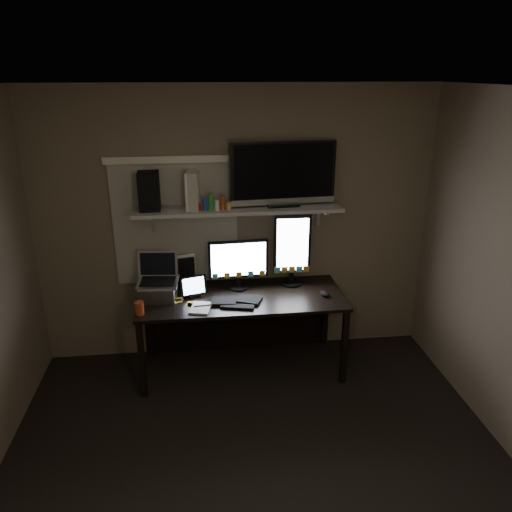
{
  "coord_description": "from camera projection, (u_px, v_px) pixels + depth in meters",
  "views": [
    {
      "loc": [
        -0.35,
        -2.55,
        2.6
      ],
      "look_at": [
        0.11,
        1.25,
        1.16
      ],
      "focal_mm": 35.0,
      "sensor_mm": 36.0,
      "label": 1
    }
  ],
  "objects": [
    {
      "name": "speaker",
      "position": [
        149.0,
        191.0,
        4.19
      ],
      "size": [
        0.18,
        0.22,
        0.32
      ],
      "primitive_type": "cube",
      "rotation": [
        0.0,
        0.0,
        0.03
      ],
      "color": "black",
      "rests_on": "wall_shelf"
    },
    {
      "name": "notepad",
      "position": [
        201.0,
        308.0,
        4.15
      ],
      "size": [
        0.21,
        0.25,
        0.01
      ],
      "primitive_type": "cube",
      "rotation": [
        0.0,
        0.0,
        -0.23
      ],
      "color": "white",
      "rests_on": "desk"
    },
    {
      "name": "wall_shelf",
      "position": [
        238.0,
        209.0,
        4.32
      ],
      "size": [
        1.8,
        0.35,
        0.03
      ],
      "primitive_type": "cube",
      "color": "#ADADA8",
      "rests_on": "back_wall"
    },
    {
      "name": "game_console",
      "position": [
        193.0,
        190.0,
        4.24
      ],
      "size": [
        0.13,
        0.28,
        0.32
      ],
      "primitive_type": "cube",
      "rotation": [
        0.0,
        0.0,
        -0.17
      ],
      "color": "silver",
      "rests_on": "wall_shelf"
    },
    {
      "name": "window_blinds",
      "position": [
        176.0,
        224.0,
        4.46
      ],
      "size": [
        1.1,
        0.02,
        1.1
      ],
      "primitive_type": "cube",
      "color": "#B9B6A6",
      "rests_on": "back_wall"
    },
    {
      "name": "back_wall",
      "position": [
        237.0,
        227.0,
        4.55
      ],
      "size": [
        3.6,
        0.0,
        3.6
      ],
      "primitive_type": "plane",
      "rotation": [
        1.57,
        0.0,
        0.0
      ],
      "color": "#6C5E4E",
      "rests_on": "floor"
    },
    {
      "name": "tv",
      "position": [
        283.0,
        174.0,
        4.27
      ],
      "size": [
        0.93,
        0.24,
        0.55
      ],
      "primitive_type": "cube",
      "rotation": [
        0.0,
        0.0,
        0.08
      ],
      "color": "black",
      "rests_on": "wall_shelf"
    },
    {
      "name": "cup",
      "position": [
        139.0,
        308.0,
        4.04
      ],
      "size": [
        0.08,
        0.08,
        0.11
      ],
      "primitive_type": "cylinder",
      "rotation": [
        0.0,
        0.0,
        0.02
      ],
      "color": "#99391B",
      "rests_on": "desk"
    },
    {
      "name": "monitor_portrait",
      "position": [
        292.0,
        250.0,
        4.51
      ],
      "size": [
        0.34,
        0.07,
        0.68
      ],
      "primitive_type": "cube",
      "rotation": [
        0.0,
        0.0,
        -0.01
      ],
      "color": "black",
      "rests_on": "desk"
    },
    {
      "name": "mouse",
      "position": [
        325.0,
        294.0,
        4.38
      ],
      "size": [
        0.09,
        0.12,
        0.04
      ],
      "primitive_type": "ellipsoid",
      "rotation": [
        0.0,
        0.0,
        0.26
      ],
      "color": "black",
      "rests_on": "desk"
    },
    {
      "name": "desk",
      "position": [
        240.0,
        308.0,
        4.56
      ],
      "size": [
        1.8,
        0.75,
        0.73
      ],
      "color": "black",
      "rests_on": "floor"
    },
    {
      "name": "floor",
      "position": [
        262.0,
        485.0,
        3.32
      ],
      "size": [
        3.6,
        3.6,
        0.0
      ],
      "primitive_type": "plane",
      "color": "black",
      "rests_on": "ground"
    },
    {
      "name": "keyboard",
      "position": [
        236.0,
        301.0,
        4.26
      ],
      "size": [
        0.46,
        0.26,
        0.03
      ],
      "primitive_type": "cube",
      "rotation": [
        0.0,
        0.0,
        -0.23
      ],
      "color": "black",
      "rests_on": "desk"
    },
    {
      "name": "monitor_landscape",
      "position": [
        238.0,
        264.0,
        4.46
      ],
      "size": [
        0.54,
        0.08,
        0.47
      ],
      "primitive_type": "cube",
      "rotation": [
        0.0,
        0.0,
        0.05
      ],
      "color": "black",
      "rests_on": "desk"
    },
    {
      "name": "laptop",
      "position": [
        158.0,
        278.0,
        4.26
      ],
      "size": [
        0.38,
        0.32,
        0.39
      ],
      "primitive_type": "cube",
      "rotation": [
        0.0,
        0.0,
        -0.11
      ],
      "color": "#B3B3B7",
      "rests_on": "desk"
    },
    {
      "name": "file_sorter",
      "position": [
        181.0,
        271.0,
        4.55
      ],
      "size": [
        0.25,
        0.16,
        0.29
      ],
      "primitive_type": "cube",
      "rotation": [
        0.0,
        0.0,
        0.26
      ],
      "color": "black",
      "rests_on": "desk"
    },
    {
      "name": "sticky_notes",
      "position": [
        181.0,
        303.0,
        4.25
      ],
      "size": [
        0.33,
        0.26,
        0.0
      ],
      "primitive_type": null,
      "rotation": [
        0.0,
        0.0,
        0.12
      ],
      "color": "gold",
      "rests_on": "desk"
    },
    {
      "name": "tablet",
      "position": [
        194.0,
        286.0,
        4.33
      ],
      "size": [
        0.24,
        0.16,
        0.2
      ],
      "primitive_type": "cube",
      "rotation": [
        0.0,
        0.0,
        0.29
      ],
      "color": "black",
      "rests_on": "desk"
    },
    {
      "name": "ceiling",
      "position": [
        264.0,
        91.0,
        2.44
      ],
      "size": [
        3.6,
        3.6,
        0.0
      ],
      "primitive_type": "plane",
      "rotation": [
        3.14,
        0.0,
        0.0
      ],
      "color": "silver",
      "rests_on": "back_wall"
    },
    {
      "name": "bottles",
      "position": [
        214.0,
        201.0,
        4.2
      ],
      "size": [
        0.25,
        0.09,
        0.15
      ],
      "primitive_type": null,
      "rotation": [
        0.0,
        0.0,
        -0.17
      ],
      "color": "#A50F0C",
      "rests_on": "wall_shelf"
    }
  ]
}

